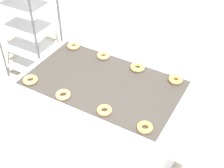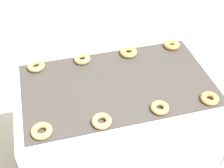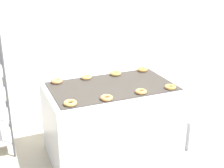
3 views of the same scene
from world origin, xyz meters
The scene contains 9 objects.
fryer_machine centered at (0.00, 0.68, 0.42)m, with size 1.42×0.86×0.84m.
donut_near_left centered at (-0.55, 0.38, 0.86)m, with size 0.13×0.13×0.04m, color #DBA153.
donut_near_midleft centered at (-0.19, 0.36, 0.86)m, with size 0.12×0.12×0.04m, color tan.
donut_near_midright centered at (0.19, 0.37, 0.86)m, with size 0.12×0.12×0.04m, color #DD944D.
donut_near_right centered at (0.54, 0.37, 0.86)m, with size 0.12×0.12×0.04m, color gold.
donut_far_left centered at (-0.53, 1.00, 0.87)m, with size 0.13×0.13×0.04m, color tan.
donut_far_midleft centered at (-0.19, 1.00, 0.86)m, with size 0.12×0.12×0.04m, color tan.
donut_far_midright centered at (0.17, 0.99, 0.87)m, with size 0.13×0.13×0.04m, color gold.
donut_far_right centered at (0.54, 1.00, 0.87)m, with size 0.12×0.12×0.04m, color gold.
Camera 2 is at (-0.45, -0.87, 2.29)m, focal length 50.00 mm.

